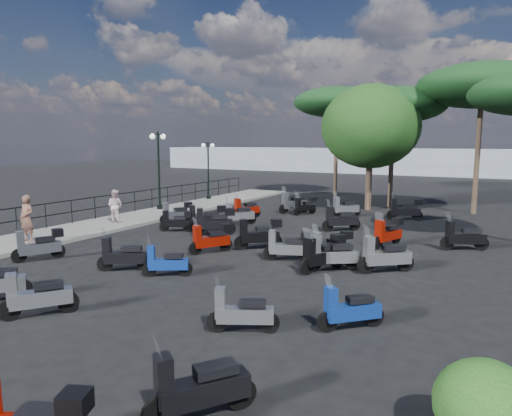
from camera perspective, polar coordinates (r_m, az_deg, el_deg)
The scene contains 40 objects.
ground at distance 17.03m, azimuth -7.01°, elevation -5.07°, with size 120.00×120.00×0.00m, color black.
sidewalk at distance 23.40m, azimuth -15.67°, elevation -1.45°, with size 3.00×30.00×0.15m, color #5F5C5B.
railing at distance 24.07m, azimuth -18.29°, elevation 0.68°, with size 0.04×26.04×1.10m.
lamp_post_1 at distance 26.01m, azimuth -12.06°, elevation 5.25°, with size 0.38×1.27×4.31m.
lamp_post_2 at distance 30.25m, azimuth -5.99°, elevation 5.18°, with size 0.38×1.10×3.75m.
woman at distance 19.32m, azimuth -26.74°, elevation -1.16°, with size 0.65×0.43×1.78m, color brown.
pedestrian_far at distance 22.43m, azimuth -17.20°, elevation 0.25°, with size 0.75×0.58×1.54m, color beige.
scooter_2 at distance 16.80m, azimuth -25.49°, elevation -4.27°, with size 0.95×1.53×1.33m.
scooter_3 at distance 22.32m, azimuth -9.88°, elevation -0.64°, with size 1.06×1.45×1.31m.
scooter_4 at distance 23.40m, azimuth -1.30°, elevation -0.16°, with size 0.95×1.55×1.35m.
scooter_5 at distance 21.60m, azimuth -2.21°, elevation -0.86°, with size 1.18×1.40×1.37m.
scooter_7 at distance 14.54m, azimuth -16.27°, elevation -5.80°, with size 1.48×0.99×1.33m.
scooter_8 at distance 16.26m, azimuth -5.61°, elevation -3.89°, with size 1.01×1.49×1.32m.
scooter_9 at distance 20.23m, azimuth -9.90°, elevation -1.69°, with size 1.41×0.78×1.19m.
scooter_10 at distance 19.30m, azimuth -5.22°, elevation -1.75°, with size 1.58×1.29×1.49m.
scooter_11 at distance 25.23m, azimuth 4.67°, elevation 0.54°, with size 1.13×1.65×1.49m.
scooter_12 at distance 11.56m, azimuth -25.72°, elevation -9.94°, with size 1.09×1.43×1.35m.
scooter_13 at distance 13.68m, azimuth -11.18°, elevation -6.75°, with size 1.31×0.87×1.18m.
scooter_14 at distance 15.12m, azimuth 4.06°, elevation -4.82°, with size 1.59×0.77×1.31m.
scooter_15 at distance 16.76m, azimuth 0.40°, elevation -3.33°, with size 1.47×1.32×1.44m.
scooter_16 at distance 20.45m, azimuth 10.52°, elevation -1.48°, with size 1.42×1.24×1.42m.
scooter_17 at distance 24.74m, azimuth 6.16°, elevation 0.22°, with size 0.87×1.40×1.21m.
scooter_19 at distance 9.66m, azimuth -1.86°, elevation -12.98°, with size 1.40×0.83×1.21m.
scooter_20 at distance 14.15m, azimuth 9.52°, elevation -5.82°, with size 1.55×1.13×1.44m.
scooter_21 at distance 15.23m, azimuth 9.37°, elevation -4.83°, with size 1.18×1.34×1.30m.
scooter_22 at distance 17.86m, azimuth 16.18°, elevation -3.03°, with size 0.83×1.64×1.36m.
scooter_23 at distance 24.20m, azimuth 11.03°, elevation -0.01°, with size 1.27×1.34×1.39m.
scooter_24 at distance 6.97m, azimuth -7.24°, elevation -21.51°, with size 1.10×1.43×1.35m.
scooter_25 at distance 10.00m, azimuth 11.62°, elevation -12.37°, with size 1.15×1.15×1.22m.
scooter_26 at distance 14.30m, azimuth 15.78°, elevation -5.84°, with size 1.46×1.27×1.45m.
scooter_27 at distance 14.06m, azimuth 8.39°, elevation -5.73°, with size 0.97×1.65×1.41m.
scooter_28 at distance 18.17m, azimuth 24.51°, elevation -3.37°, with size 1.61×0.93×1.38m.
scooter_29 at distance 23.96m, azimuth 18.14°, elevation -0.23°, with size 1.66×0.94×1.41m.
scooter_32 at distance 20.21m, azimuth -6.23°, elevation -1.30°, with size 1.58×1.29×1.49m.
broadleaf_tree at distance 26.95m, azimuth 14.14°, elevation 9.83°, with size 5.58×5.58×7.13m.
pine_0 at distance 28.64m, azimuth 16.85°, elevation 12.16°, with size 6.14×6.14×7.10m.
pine_1 at distance 27.51m, azimuth 26.44°, elevation 13.51°, with size 6.73×6.73×8.01m.
pine_2 at distance 34.14m, azimuth 10.12°, elevation 12.85°, with size 6.27×6.27×7.81m.
shrub_far at distance 6.98m, azimuth 26.78°, elevation -21.25°, with size 1.30×1.30×1.17m, color #174D17.
distant_hills at distance 59.26m, azimuth 19.42°, elevation 5.52°, with size 70.00×8.00×3.00m, color gray.
Camera 1 is at (9.73, -13.41, 3.93)m, focal length 32.00 mm.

